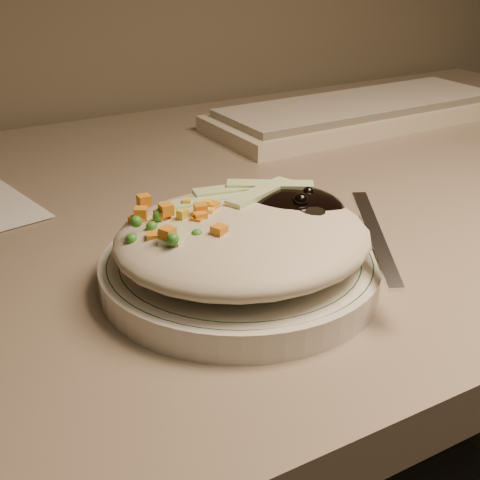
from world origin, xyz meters
TOP-DOWN VIEW (x-y plane):
  - desk at (0.00, 1.38)m, footprint 1.40×0.70m
  - plate at (-0.09, 1.21)m, footprint 0.21×0.21m
  - plate_rim at (-0.09, 1.21)m, footprint 0.20×0.20m
  - meal at (-0.08, 1.21)m, footprint 0.21×0.19m
  - keyboard at (0.29, 1.52)m, footprint 0.43×0.16m

SIDE VIEW (x-z plane):
  - desk at x=0.00m, z-range 0.17..0.91m
  - plate at x=-0.09m, z-range 0.74..0.76m
  - keyboard at x=0.29m, z-range 0.74..0.77m
  - plate_rim at x=-0.09m, z-range 0.76..0.76m
  - meal at x=-0.08m, z-range 0.76..0.81m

